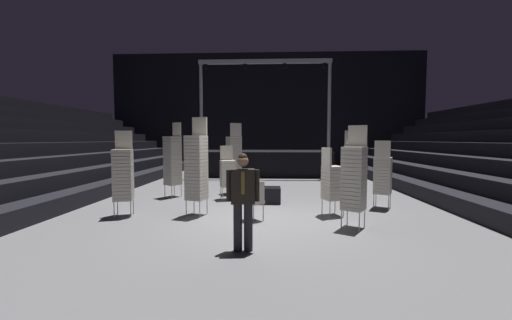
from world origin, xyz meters
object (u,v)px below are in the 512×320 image
at_px(chair_stack_front_left, 354,177).
at_px(chair_stack_front_right, 383,174).
at_px(chair_stack_rear_centre, 234,159).
at_px(loose_chair_near_man, 254,199).
at_px(chair_stack_mid_centre, 173,160).
at_px(chair_stack_mid_right, 196,166).
at_px(chair_stack_aisle_left, 123,174).
at_px(chair_stack_rear_right, 353,163).
at_px(equipment_road_case, 266,195).
at_px(chair_stack_mid_left, 228,173).
at_px(man_with_tie, 243,196).
at_px(stage_riser, 265,161).
at_px(chair_stack_rear_left, 333,182).

height_order(chair_stack_front_left, chair_stack_front_right, chair_stack_front_left).
height_order(chair_stack_rear_centre, loose_chair_near_man, chair_stack_rear_centre).
bearing_deg(chair_stack_front_right, chair_stack_mid_centre, -165.62).
bearing_deg(chair_stack_rear_centre, chair_stack_mid_right, -128.26).
distance_m(chair_stack_mid_right, chair_stack_aisle_left, 1.82).
xyz_separation_m(chair_stack_rear_right, equipment_road_case, (-2.98, -1.53, -0.87)).
bearing_deg(chair_stack_front_right, chair_stack_front_left, -96.33).
xyz_separation_m(chair_stack_front_left, loose_chair_near_man, (-2.18, 0.47, -0.58)).
relative_size(chair_stack_mid_left, chair_stack_rear_centre, 0.69).
height_order(chair_stack_front_right, chair_stack_aisle_left, chair_stack_aisle_left).
height_order(chair_stack_mid_centre, chair_stack_rear_centre, same).
relative_size(chair_stack_front_right, loose_chair_near_man, 1.99).
relative_size(man_with_tie, chair_stack_mid_left, 0.98).
bearing_deg(stage_riser, loose_chair_near_man, -90.59).
bearing_deg(chair_stack_aisle_left, chair_stack_rear_centre, -139.96).
xyz_separation_m(stage_riser, chair_stack_mid_left, (-1.07, -7.11, 0.15)).
relative_size(stage_riser, chair_stack_front_left, 3.07).
relative_size(chair_stack_front_left, loose_chair_near_man, 2.35).
bearing_deg(loose_chair_near_man, chair_stack_rear_left, -21.41).
relative_size(chair_stack_rear_right, chair_stack_rear_centre, 0.90).
distance_m(man_with_tie, loose_chair_near_man, 1.99).
height_order(chair_stack_mid_centre, chair_stack_rear_left, chair_stack_mid_centre).
distance_m(man_with_tie, chair_stack_mid_left, 4.65).
bearing_deg(man_with_tie, loose_chair_near_man, -97.08).
distance_m(man_with_tie, chair_stack_rear_right, 6.51).
bearing_deg(chair_stack_rear_centre, stage_riser, 52.12).
relative_size(stage_riser, chair_stack_rear_right, 3.07).
bearing_deg(chair_stack_rear_left, chair_stack_mid_left, -144.19).
bearing_deg(chair_stack_front_right, stage_riser, 139.64).
bearing_deg(chair_stack_mid_right, chair_stack_mid_centre, -44.22).
bearing_deg(chair_stack_mid_right, equipment_road_case, -120.02).
xyz_separation_m(stage_riser, loose_chair_near_man, (-0.10, -9.72, -0.18)).
xyz_separation_m(chair_stack_mid_centre, chair_stack_rear_centre, (1.95, 0.77, 0.00)).
xyz_separation_m(chair_stack_mid_centre, loose_chair_near_man, (2.85, -2.97, -0.70)).
xyz_separation_m(chair_stack_mid_left, chair_stack_rear_right, (4.20, 1.04, 0.25)).
xyz_separation_m(stage_riser, chair_stack_mid_right, (-1.57, -9.22, 0.53)).
relative_size(stage_riser, chair_stack_front_right, 3.63).
relative_size(chair_stack_front_left, chair_stack_aisle_left, 1.04).
bearing_deg(chair_stack_front_left, chair_stack_mid_centre, -2.00).
distance_m(stage_riser, chair_stack_rear_right, 6.84).
relative_size(man_with_tie, chair_stack_rear_left, 0.98).
xyz_separation_m(chair_stack_rear_left, chair_stack_rear_right, (1.28, 3.01, 0.25)).
xyz_separation_m(man_with_tie, chair_stack_rear_centre, (-0.82, 5.69, 0.29)).
height_order(chair_stack_front_right, chair_stack_mid_left, chair_stack_front_right).
relative_size(man_with_tie, chair_stack_rear_right, 0.76).
bearing_deg(chair_stack_aisle_left, stage_riser, -124.89).
height_order(chair_stack_front_left, chair_stack_mid_right, chair_stack_mid_right).
xyz_separation_m(chair_stack_mid_right, chair_stack_rear_centre, (0.56, 3.24, 0.00)).
relative_size(chair_stack_front_left, chair_stack_rear_centre, 0.90).
bearing_deg(chair_stack_mid_right, man_with_tie, 135.90).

